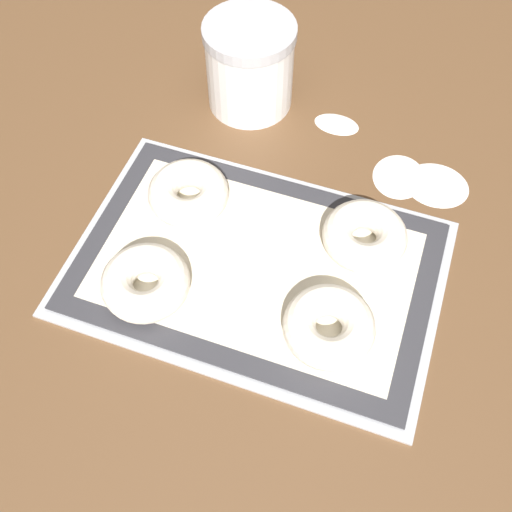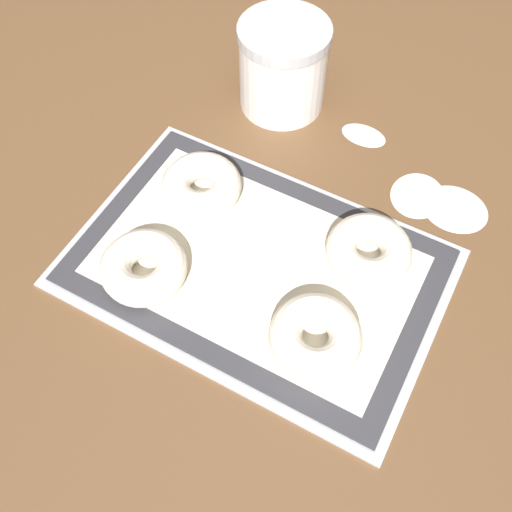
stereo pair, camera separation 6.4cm
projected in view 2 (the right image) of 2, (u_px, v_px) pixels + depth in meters
ground_plane at (246, 276)px, 0.77m from camera, size 2.80×2.80×0.00m
baking_tray at (256, 267)px, 0.77m from camera, size 0.47×0.31×0.01m
baking_mat at (256, 265)px, 0.77m from camera, size 0.45×0.29×0.00m
bagel_front_left at (144, 267)px, 0.74m from camera, size 0.11×0.11×0.04m
bagel_front_right at (315, 336)px, 0.69m from camera, size 0.11×0.11×0.04m
bagel_back_left at (202, 185)px, 0.81m from camera, size 0.11×0.11×0.04m
bagel_back_right at (369, 251)px, 0.75m from camera, size 0.11×0.11×0.04m
flour_canister at (283, 67)px, 0.88m from camera, size 0.13×0.13×0.13m
flour_patch_near at (364, 135)px, 0.90m from camera, size 0.07×0.04×0.00m
flour_patch_far at (418, 195)px, 0.84m from camera, size 0.07×0.08×0.00m
flour_patch_side at (455, 208)px, 0.83m from camera, size 0.09×0.08×0.00m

